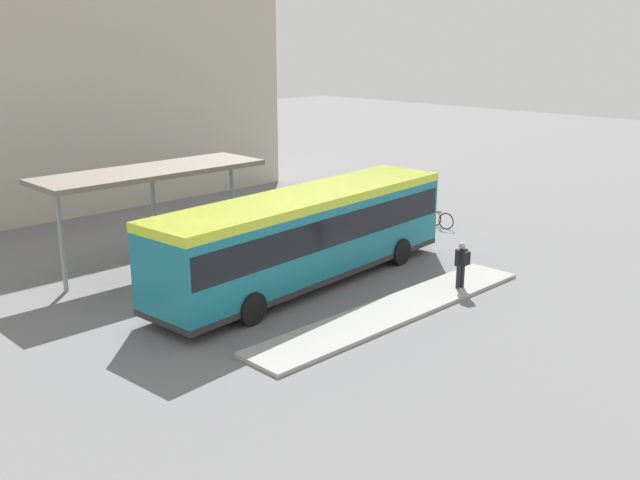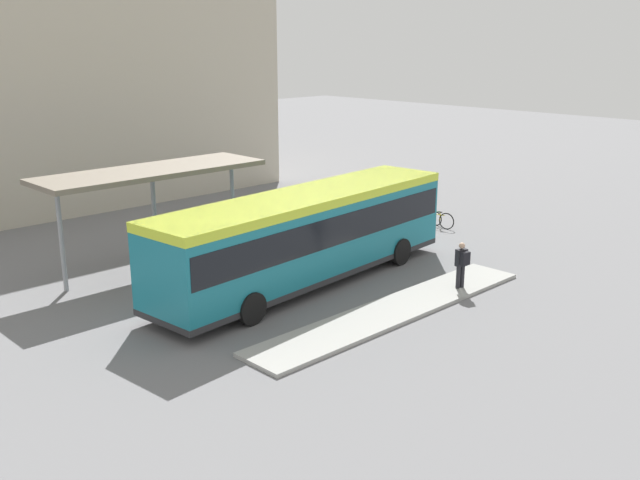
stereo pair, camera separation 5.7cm
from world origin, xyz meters
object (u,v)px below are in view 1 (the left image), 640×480
(bicycle_yellow, at_px, (436,219))
(potted_planter_far_side, at_px, (199,261))
(pedestrian_waiting, at_px, (462,262))
(bicycle_green, at_px, (429,216))
(city_bus, at_px, (307,231))
(bicycle_orange, at_px, (406,211))
(potted_planter_near_shelter, at_px, (261,251))
(bicycle_black, at_px, (418,214))

(bicycle_yellow, xyz_separation_m, potted_planter_far_side, (-11.76, 1.54, 0.27))
(pedestrian_waiting, height_order, bicycle_green, pedestrian_waiting)
(city_bus, height_order, bicycle_yellow, city_bus)
(city_bus, xyz_separation_m, pedestrian_waiting, (3.12, -4.23, -0.84))
(bicycle_yellow, height_order, potted_planter_far_side, potted_planter_far_side)
(bicycle_green, distance_m, bicycle_orange, 1.31)
(city_bus, bearing_deg, bicycle_yellow, 3.91)
(potted_planter_near_shelter, bearing_deg, bicycle_green, -2.95)
(pedestrian_waiting, height_order, bicycle_black, pedestrian_waiting)
(bicycle_green, relative_size, bicycle_black, 0.95)
(bicycle_orange, bearing_deg, pedestrian_waiting, 136.60)
(pedestrian_waiting, relative_size, bicycle_yellow, 0.89)
(bicycle_yellow, xyz_separation_m, potted_planter_near_shelter, (-9.26, 1.15, 0.19))
(city_bus, bearing_deg, potted_planter_far_side, 123.74)
(bicycle_yellow, relative_size, potted_planter_far_side, 1.43)
(bicycle_green, xyz_separation_m, potted_planter_near_shelter, (-9.61, 0.50, 0.25))
(bicycle_black, relative_size, potted_planter_near_shelter, 1.43)
(bicycle_green, height_order, bicycle_black, bicycle_black)
(city_bus, bearing_deg, bicycle_orange, 14.51)
(bicycle_orange, relative_size, potted_planter_near_shelter, 1.42)
(bicycle_black, height_order, potted_planter_far_side, potted_planter_far_side)
(bicycle_orange, height_order, potted_planter_near_shelter, potted_planter_near_shelter)
(bicycle_yellow, bearing_deg, bicycle_green, -36.38)
(pedestrian_waiting, relative_size, bicycle_green, 1.04)
(bicycle_yellow, relative_size, bicycle_orange, 1.12)
(bicycle_orange, bearing_deg, potted_planter_far_side, 89.18)
(potted_planter_far_side, bearing_deg, city_bus, -51.26)
(city_bus, xyz_separation_m, bicycle_yellow, (9.34, 1.46, -1.48))
(bicycle_green, height_order, potted_planter_near_shelter, potted_planter_near_shelter)
(potted_planter_far_side, bearing_deg, bicycle_orange, 2.00)
(bicycle_green, distance_m, potted_planter_far_side, 12.15)
(city_bus, distance_m, potted_planter_near_shelter, 2.91)
(bicycle_green, bearing_deg, potted_planter_far_side, -87.65)
(bicycle_green, relative_size, potted_planter_near_shelter, 1.36)
(bicycle_black, distance_m, bicycle_orange, 0.66)
(bicycle_yellow, relative_size, bicycle_black, 1.11)
(bicycle_yellow, bearing_deg, potted_planter_far_side, 74.50)
(bicycle_green, xyz_separation_m, potted_planter_far_side, (-12.11, 0.89, 0.32))
(city_bus, bearing_deg, pedestrian_waiting, -58.59)
(pedestrian_waiting, height_order, bicycle_orange, pedestrian_waiting)
(pedestrian_waiting, distance_m, bicycle_orange, 10.11)
(bicycle_black, xyz_separation_m, potted_planter_near_shelter, (-9.64, -0.16, 0.23))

